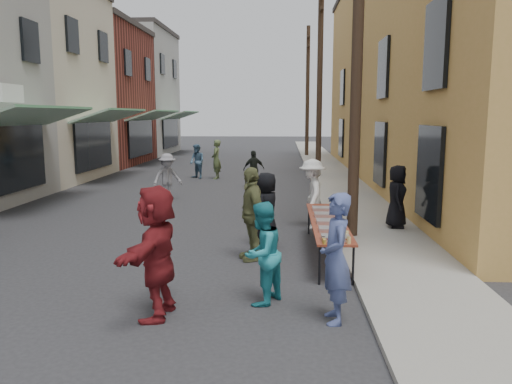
# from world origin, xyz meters

# --- Properties ---
(ground) EXTENTS (120.00, 120.00, 0.00)m
(ground) POSITION_xyz_m (0.00, 0.00, 0.00)
(ground) COLOR #28282B
(ground) RESTS_ON ground
(sidewalk) EXTENTS (2.20, 60.00, 0.10)m
(sidewalk) POSITION_xyz_m (5.00, 15.00, 0.05)
(sidewalk) COLOR gray
(sidewalk) RESTS_ON ground
(storefront_row) EXTENTS (8.00, 37.00, 9.00)m
(storefront_row) POSITION_xyz_m (-10.00, 14.96, 4.12)
(storefront_row) COLOR maroon
(storefront_row) RESTS_ON ground
(building_ochre) EXTENTS (10.00, 28.00, 10.00)m
(building_ochre) POSITION_xyz_m (11.10, 14.00, 5.00)
(building_ochre) COLOR #BF9244
(building_ochre) RESTS_ON ground
(utility_pole_near) EXTENTS (0.26, 0.26, 9.00)m
(utility_pole_near) POSITION_xyz_m (4.30, 3.00, 4.50)
(utility_pole_near) COLOR #2D2116
(utility_pole_near) RESTS_ON ground
(utility_pole_mid) EXTENTS (0.26, 0.26, 9.00)m
(utility_pole_mid) POSITION_xyz_m (4.30, 15.00, 4.50)
(utility_pole_mid) COLOR #2D2116
(utility_pole_mid) RESTS_ON ground
(utility_pole_far) EXTENTS (0.26, 0.26, 9.00)m
(utility_pole_far) POSITION_xyz_m (4.30, 27.00, 4.50)
(utility_pole_far) COLOR #2D2116
(utility_pole_far) RESTS_ON ground
(serving_table) EXTENTS (0.70, 4.00, 0.75)m
(serving_table) POSITION_xyz_m (3.59, 1.57, 0.71)
(serving_table) COLOR maroon
(serving_table) RESTS_ON ground
(catering_tray_sausage) EXTENTS (0.50, 0.33, 0.08)m
(catering_tray_sausage) POSITION_xyz_m (3.59, -0.08, 0.79)
(catering_tray_sausage) COLOR maroon
(catering_tray_sausage) RESTS_ON serving_table
(catering_tray_foil_b) EXTENTS (0.50, 0.33, 0.08)m
(catering_tray_foil_b) POSITION_xyz_m (3.59, 0.57, 0.79)
(catering_tray_foil_b) COLOR #B2B2B7
(catering_tray_foil_b) RESTS_ON serving_table
(catering_tray_buns) EXTENTS (0.50, 0.33, 0.08)m
(catering_tray_buns) POSITION_xyz_m (3.59, 1.27, 0.79)
(catering_tray_buns) COLOR tan
(catering_tray_buns) RESTS_ON serving_table
(catering_tray_foil_d) EXTENTS (0.50, 0.33, 0.08)m
(catering_tray_foil_d) POSITION_xyz_m (3.59, 1.97, 0.79)
(catering_tray_foil_d) COLOR #B2B2B7
(catering_tray_foil_d) RESTS_ON serving_table
(catering_tray_buns_end) EXTENTS (0.50, 0.33, 0.08)m
(catering_tray_buns_end) POSITION_xyz_m (3.59, 2.67, 0.79)
(catering_tray_buns_end) COLOR tan
(catering_tray_buns_end) RESTS_ON serving_table
(condiment_jar_a) EXTENTS (0.07, 0.07, 0.08)m
(condiment_jar_a) POSITION_xyz_m (3.37, -0.38, 0.79)
(condiment_jar_a) COLOR #A57F26
(condiment_jar_a) RESTS_ON serving_table
(condiment_jar_b) EXTENTS (0.07, 0.07, 0.08)m
(condiment_jar_b) POSITION_xyz_m (3.37, -0.28, 0.79)
(condiment_jar_b) COLOR #A57F26
(condiment_jar_b) RESTS_ON serving_table
(condiment_jar_c) EXTENTS (0.07, 0.07, 0.08)m
(condiment_jar_c) POSITION_xyz_m (3.37, -0.18, 0.79)
(condiment_jar_c) COLOR #A57F26
(condiment_jar_c) RESTS_ON serving_table
(cup_stack) EXTENTS (0.08, 0.08, 0.12)m
(cup_stack) POSITION_xyz_m (3.79, -0.33, 0.81)
(cup_stack) COLOR tan
(cup_stack) RESTS_ON serving_table
(guest_front_a) EXTENTS (0.81, 0.96, 1.68)m
(guest_front_a) POSITION_xyz_m (2.29, 2.24, 0.84)
(guest_front_a) COLOR black
(guest_front_a) RESTS_ON ground
(guest_front_b) EXTENTS (0.51, 0.72, 1.87)m
(guest_front_b) POSITION_xyz_m (3.40, -1.86, 0.94)
(guest_front_b) COLOR #475389
(guest_front_b) RESTS_ON ground
(guest_front_c) EXTENTS (0.92, 0.99, 1.62)m
(guest_front_c) POSITION_xyz_m (2.32, -1.22, 0.81)
(guest_front_c) COLOR teal
(guest_front_c) RESTS_ON ground
(guest_front_d) EXTENTS (0.70, 1.19, 1.82)m
(guest_front_d) POSITION_xyz_m (3.40, 4.10, 0.91)
(guest_front_d) COLOR white
(guest_front_d) RESTS_ON ground
(guest_front_e) EXTENTS (0.81, 1.21, 1.91)m
(guest_front_e) POSITION_xyz_m (2.01, 1.18, 0.96)
(guest_front_e) COLOR #60663B
(guest_front_e) RESTS_ON ground
(guest_queue_back) EXTENTS (0.73, 1.86, 1.96)m
(guest_queue_back) POSITION_xyz_m (0.82, -1.81, 0.98)
(guest_queue_back) COLOR maroon
(guest_queue_back) RESTS_ON ground
(server) EXTENTS (0.64, 0.86, 1.59)m
(server) POSITION_xyz_m (5.53, 3.90, 0.90)
(server) COLOR black
(server) RESTS_ON sidewalk
(passerby_left) EXTENTS (1.21, 1.11, 1.64)m
(passerby_left) POSITION_xyz_m (-1.33, 8.06, 0.82)
(passerby_left) COLOR gray
(passerby_left) RESTS_ON ground
(passerby_mid) EXTENTS (0.96, 0.64, 1.51)m
(passerby_mid) POSITION_xyz_m (1.45, 11.41, 0.76)
(passerby_mid) COLOR black
(passerby_mid) RESTS_ON ground
(passerby_right) EXTENTS (0.45, 0.67, 1.81)m
(passerby_right) POSITION_xyz_m (-0.45, 14.07, 0.90)
(passerby_right) COLOR #516239
(passerby_right) RESTS_ON ground
(passerby_far) EXTENTS (0.98, 0.97, 1.60)m
(passerby_far) POSITION_xyz_m (-1.35, 14.16, 0.80)
(passerby_far) COLOR #426481
(passerby_far) RESTS_ON ground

